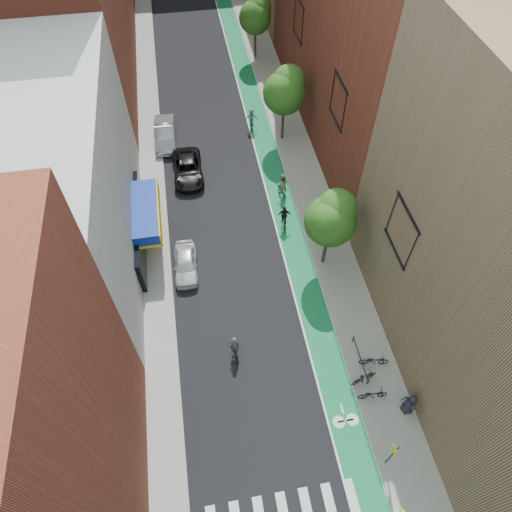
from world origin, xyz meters
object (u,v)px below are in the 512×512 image
cyclist_lane_near (282,186)px  parked_car_silver (165,134)px  cyclist_lane_far (252,120)px  parked_car_white (186,264)px  pedestrian (409,404)px  cyclist_lead (235,349)px  cyclist_lane_mid (284,219)px  parked_car_black (188,169)px

cyclist_lane_near → parked_car_silver: bearing=-56.5°
cyclist_lane_far → parked_car_white: bearing=76.5°
parked_car_white → cyclist_lane_far: 16.57m
parked_car_silver → pedestrian: size_ratio=2.62×
cyclist_lane_near → pedestrian: bearing=87.5°
cyclist_lead → pedestrian: (9.00, -5.11, 0.41)m
cyclist_lead → cyclist_lane_mid: (5.14, 9.73, 0.12)m
parked_car_white → pedestrian: 16.63m
cyclist_lane_near → pedestrian: cyclist_lane_near is taller
parked_car_black → cyclist_lane_mid: size_ratio=2.51×
cyclist_lane_mid → pedestrian: (3.86, -14.84, 0.29)m
parked_car_black → cyclist_lead: 16.65m
parked_car_black → pedestrian: (10.47, -21.69, 0.38)m
parked_car_white → cyclist_lead: bearing=-68.4°
cyclist_lane_near → parked_car_black: bearing=-39.2°
cyclist_lane_near → cyclist_lane_far: (-0.92, 8.84, -0.04)m
pedestrian → cyclist_lane_far: bearing=171.9°
parked_car_white → parked_car_silver: (-0.65, 14.39, 0.15)m
cyclist_lane_mid → cyclist_lane_far: (-0.41, 12.17, 0.07)m
parked_car_silver → cyclist_lane_near: (8.72, -8.29, 0.09)m
parked_car_black → cyclist_lane_far: 8.17m
parked_car_black → parked_car_silver: parked_car_silver is taller
cyclist_lead → pedestrian: bearing=150.7°
parked_car_black → pedestrian: bearing=-63.7°
parked_car_silver → cyclist_lane_mid: 14.23m
cyclist_lane_far → pedestrian: bearing=111.1°
parked_car_black → cyclist_lane_near: bearing=-25.8°
parked_car_white → cyclist_lane_near: (8.08, 6.10, 0.24)m
cyclist_lane_far → cyclist_lane_near: bearing=108.0°
pedestrian → parked_car_white: bearing=-153.7°
cyclist_lead → pedestrian: size_ratio=1.05×
parked_car_black → cyclist_lane_near: size_ratio=2.46×
cyclist_lead → cyclist_lane_mid: 11.00m
parked_car_black → parked_car_silver: size_ratio=1.03×
parked_car_white → parked_car_black: size_ratio=0.77×
cyclist_lead → cyclist_lane_near: bearing=-113.1°
cyclist_lane_mid → cyclist_lane_far: size_ratio=1.01×
cyclist_lane_mid → cyclist_lane_far: cyclist_lane_mid is taller
cyclist_lane_near → cyclist_lane_mid: cyclist_lane_near is taller
parked_car_black → cyclist_lane_mid: 9.52m
parked_car_white → parked_car_black: (0.95, 9.62, 0.04)m
parked_car_white → cyclist_lane_mid: size_ratio=1.93×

